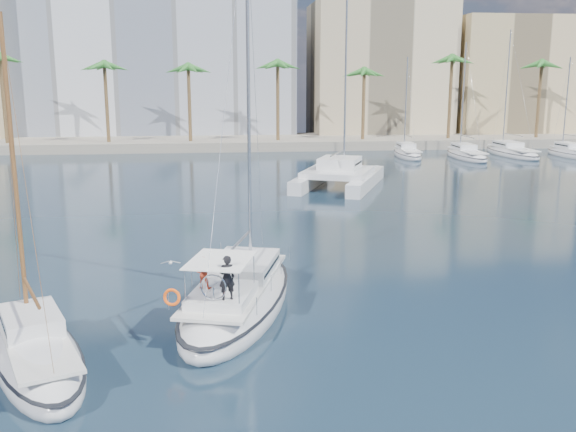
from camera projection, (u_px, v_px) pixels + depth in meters
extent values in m
plane|color=black|center=(279.00, 291.00, 28.44)|extent=(160.00, 160.00, 0.00)
cube|color=gray|center=(235.00, 142.00, 87.55)|extent=(120.00, 14.00, 1.20)
cube|color=silver|center=(150.00, 45.00, 95.05)|extent=(42.00, 16.00, 28.00)
cube|color=tan|center=(378.00, 72.00, 96.69)|extent=(20.00, 14.00, 20.00)
cube|color=tan|center=(510.00, 79.00, 97.14)|extent=(18.00, 12.00, 18.00)
cylinder|color=brown|center=(236.00, 109.00, 82.68)|extent=(0.44, 0.44, 10.50)
sphere|color=#2B6B27|center=(235.00, 67.00, 81.56)|extent=(3.60, 3.60, 3.60)
cylinder|color=brown|center=(488.00, 108.00, 86.38)|extent=(0.44, 0.44, 10.50)
sphere|color=#2B6B27|center=(491.00, 68.00, 85.27)|extent=(3.60, 3.60, 3.60)
ellipsoid|color=silver|center=(238.00, 302.00, 26.05)|extent=(6.51, 11.80, 2.33)
ellipsoid|color=black|center=(238.00, 295.00, 25.98)|extent=(6.58, 11.91, 0.18)
cube|color=silver|center=(236.00, 283.00, 25.65)|extent=(4.75, 8.81, 0.12)
cube|color=silver|center=(244.00, 265.00, 26.83)|extent=(3.32, 4.19, 0.60)
cube|color=black|center=(244.00, 265.00, 26.82)|extent=(3.22, 3.78, 0.14)
cylinder|color=#B7BABF|center=(248.00, 93.00, 26.58)|extent=(0.15, 0.15, 14.75)
cylinder|color=#B7BABF|center=(238.00, 244.00, 25.63)|extent=(1.35, 4.40, 0.11)
cube|color=silver|center=(222.00, 295.00, 23.52)|extent=(2.82, 3.29, 0.36)
cube|color=white|center=(220.00, 260.00, 23.12)|extent=(2.82, 3.29, 0.04)
torus|color=silver|center=(213.00, 287.00, 22.33)|extent=(0.93, 0.31, 0.96)
torus|color=#FF500D|center=(172.00, 297.00, 22.20)|extent=(0.66, 0.36, 0.64)
imported|color=black|center=(227.00, 278.00, 22.37)|extent=(0.66, 0.52, 1.60)
imported|color=#AD321A|center=(203.00, 273.00, 23.62)|extent=(0.68, 0.59, 1.21)
ellipsoid|color=silver|center=(38.00, 360.00, 20.90)|extent=(5.60, 8.64, 1.94)
ellipsoid|color=black|center=(37.00, 352.00, 20.84)|extent=(5.66, 8.72, 0.18)
cube|color=silver|center=(36.00, 340.00, 20.61)|extent=(4.11, 6.44, 0.12)
cube|color=silver|center=(31.00, 320.00, 21.35)|extent=(2.66, 3.17, 0.60)
cube|color=black|center=(31.00, 319.00, 21.34)|extent=(2.56, 2.89, 0.14)
cylinder|color=brown|center=(14.00, 173.00, 21.14)|extent=(0.15, 0.15, 10.23)
cylinder|color=brown|center=(31.00, 292.00, 20.48)|extent=(1.40, 3.12, 0.11)
cube|color=silver|center=(313.00, 179.00, 56.49)|extent=(5.80, 11.34, 1.10)
cube|color=silver|center=(366.00, 181.00, 55.15)|extent=(5.80, 11.34, 1.10)
cube|color=silver|center=(338.00, 172.00, 55.11)|extent=(7.47, 8.09, 0.50)
cube|color=silver|center=(340.00, 163.00, 55.51)|extent=(4.40, 4.55, 1.00)
cube|color=black|center=(340.00, 163.00, 55.50)|extent=(4.23, 4.13, 0.18)
cylinder|color=#B7BABF|center=(346.00, 76.00, 55.60)|extent=(0.18, 0.18, 15.78)
ellipsoid|color=silver|center=(171.00, 263.00, 30.53)|extent=(0.19, 0.37, 0.17)
sphere|color=silver|center=(171.00, 261.00, 30.69)|extent=(0.10, 0.10, 0.10)
cube|color=gray|center=(165.00, 262.00, 30.49)|extent=(0.42, 0.15, 0.10)
cube|color=gray|center=(176.00, 262.00, 30.55)|extent=(0.42, 0.15, 0.10)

